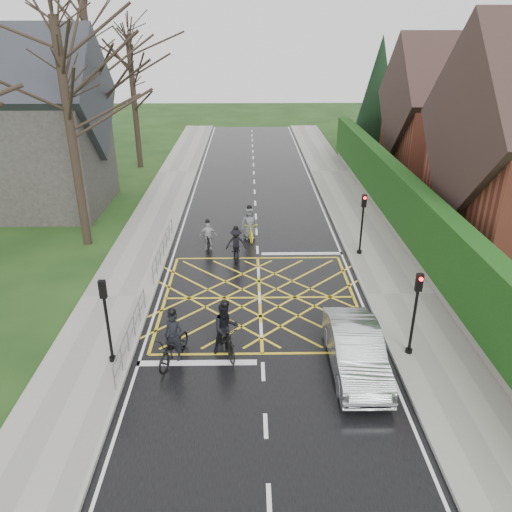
{
  "coord_description": "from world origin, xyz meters",
  "views": [
    {
      "loc": [
        -0.46,
        -18.5,
        10.46
      ],
      "look_at": [
        -0.13,
        1.43,
        1.3
      ],
      "focal_mm": 35.0,
      "sensor_mm": 36.0,
      "label": 1
    }
  ],
  "objects_px": {
    "cyclist_rear": "(174,344)",
    "car": "(356,351)",
    "cyclist_front": "(208,238)",
    "cyclist_back": "(226,333)",
    "cyclist_mid": "(236,247)",
    "cyclist_lead": "(249,227)"
  },
  "relations": [
    {
      "from": "cyclist_rear",
      "to": "cyclist_front",
      "type": "relative_size",
      "value": 1.35
    },
    {
      "from": "cyclist_front",
      "to": "cyclist_rear",
      "type": "bearing_deg",
      "value": -95.52
    },
    {
      "from": "car",
      "to": "cyclist_back",
      "type": "bearing_deg",
      "value": 166.41
    },
    {
      "from": "car",
      "to": "cyclist_front",
      "type": "bearing_deg",
      "value": 119.14
    },
    {
      "from": "cyclist_mid",
      "to": "cyclist_lead",
      "type": "relative_size",
      "value": 0.87
    },
    {
      "from": "cyclist_lead",
      "to": "cyclist_mid",
      "type": "bearing_deg",
      "value": -114.33
    },
    {
      "from": "cyclist_front",
      "to": "car",
      "type": "distance_m",
      "value": 11.54
    },
    {
      "from": "cyclist_rear",
      "to": "car",
      "type": "height_order",
      "value": "cyclist_rear"
    },
    {
      "from": "cyclist_mid",
      "to": "cyclist_back",
      "type": "bearing_deg",
      "value": -93.26
    },
    {
      "from": "cyclist_back",
      "to": "cyclist_mid",
      "type": "bearing_deg",
      "value": 69.65
    },
    {
      "from": "cyclist_front",
      "to": "car",
      "type": "relative_size",
      "value": 0.35
    },
    {
      "from": "cyclist_back",
      "to": "car",
      "type": "bearing_deg",
      "value": -32.54
    },
    {
      "from": "cyclist_back",
      "to": "cyclist_lead",
      "type": "relative_size",
      "value": 1.05
    },
    {
      "from": "cyclist_mid",
      "to": "cyclist_rear",
      "type": "bearing_deg",
      "value": -105.0
    },
    {
      "from": "cyclist_rear",
      "to": "cyclist_back",
      "type": "xyz_separation_m",
      "value": [
        1.75,
        0.44,
        0.13
      ]
    },
    {
      "from": "car",
      "to": "cyclist_rear",
      "type": "bearing_deg",
      "value": 174.31
    },
    {
      "from": "cyclist_mid",
      "to": "cyclist_lead",
      "type": "bearing_deg",
      "value": 73.5
    },
    {
      "from": "cyclist_rear",
      "to": "cyclist_front",
      "type": "height_order",
      "value": "cyclist_rear"
    },
    {
      "from": "cyclist_front",
      "to": "cyclist_lead",
      "type": "distance_m",
      "value": 2.54
    },
    {
      "from": "cyclist_rear",
      "to": "cyclist_mid",
      "type": "bearing_deg",
      "value": 96.08
    },
    {
      "from": "cyclist_front",
      "to": "car",
      "type": "height_order",
      "value": "cyclist_front"
    },
    {
      "from": "cyclist_front",
      "to": "cyclist_lead",
      "type": "xyz_separation_m",
      "value": [
        2.14,
        1.37,
        0.06
      ]
    }
  ]
}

